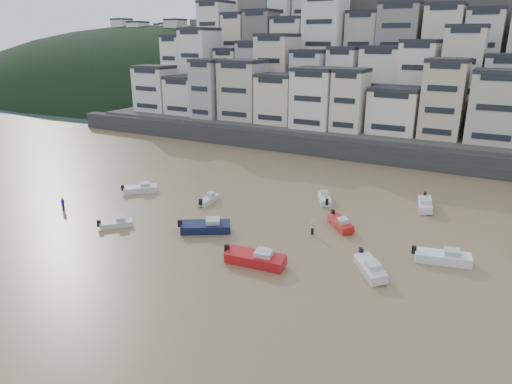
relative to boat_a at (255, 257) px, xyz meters
The scene contains 16 objects.
sea_strip 173.14m from the boat_a, 134.24° to the left, with size 340.00×340.00×0.00m, color #3F4E5A.
harbor_wall 44.05m from the boat_a, 91.03° to the left, with size 140.00×3.00×3.50m, color #38383A.
hillside 84.84m from the boat_a, 87.31° to the left, with size 141.04×66.00×50.00m.
headland 155.55m from the boat_a, 132.85° to the left, with size 216.00×135.00×53.33m.
boat_a is the anchor object (origin of this frame).
boat_b 10.88m from the boat_a, 19.93° to the left, with size 5.41×1.77×1.47m, color silver, non-canonical shape.
boat_c 9.62m from the boat_a, 154.87° to the left, with size 6.11×2.00×1.67m, color #131A3B, non-canonical shape.
boat_d 18.39m from the boat_a, 30.49° to the left, with size 5.75×1.88×1.57m, color white, non-canonical shape.
boat_e 13.44m from the boat_a, 71.78° to the left, with size 5.04×1.65×1.37m, color #B21915, non-canonical shape.
boat_f 18.81m from the boat_a, 138.54° to the left, with size 4.27×1.40×1.17m, color silver, non-canonical shape.
boat_h 20.26m from the boat_a, 91.62° to the left, with size 4.69×1.54×1.28m, color silver, non-canonical shape.
boat_i 26.75m from the boat_a, 64.08° to the left, with size 5.61×1.84×1.53m, color silver, non-canonical shape.
boat_j 18.75m from the boat_a, behind, with size 4.00×1.31×1.09m, color silver, non-canonical shape.
boat_k 27.36m from the boat_a, 155.91° to the left, with size 5.11×1.67×1.39m, color silver, non-canonical shape.
person_blue 28.67m from the boat_a, behind, with size 0.44×0.44×1.74m, color #1F1CD8, non-canonical shape.
person_pink 9.70m from the boat_a, 77.74° to the left, with size 0.44×0.44×1.74m, color #D19C94, non-canonical shape.
Camera 1 is at (30.15, -13.77, 20.99)m, focal length 32.00 mm.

